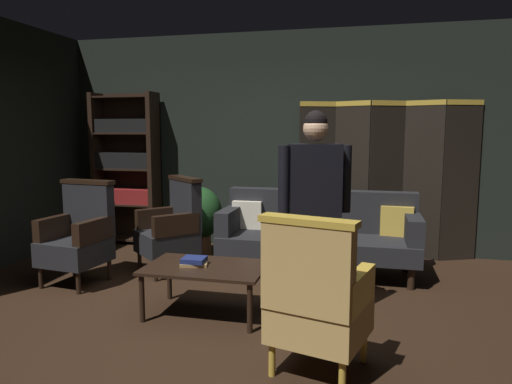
# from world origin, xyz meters

# --- Properties ---
(ground_plane) EXTENTS (10.00, 10.00, 0.00)m
(ground_plane) POSITION_xyz_m (0.00, 0.00, 0.00)
(ground_plane) COLOR black
(back_wall) EXTENTS (7.20, 0.10, 2.80)m
(back_wall) POSITION_xyz_m (0.00, 2.45, 1.40)
(back_wall) COLOR black
(back_wall) RESTS_ON ground_plane
(folding_screen) EXTENTS (2.12, 0.27, 1.90)m
(folding_screen) POSITION_xyz_m (1.28, 2.26, 0.99)
(folding_screen) COLOR black
(folding_screen) RESTS_ON ground_plane
(bookshelf) EXTENTS (0.90, 0.32, 2.05)m
(bookshelf) POSITION_xyz_m (-2.15, 2.19, 1.06)
(bookshelf) COLOR black
(bookshelf) RESTS_ON ground_plane
(velvet_couch) EXTENTS (2.12, 0.78, 0.88)m
(velvet_couch) POSITION_xyz_m (0.55, 1.45, 0.45)
(velvet_couch) COLOR black
(velvet_couch) RESTS_ON ground_plane
(coffee_table) EXTENTS (1.00, 0.64, 0.42)m
(coffee_table) POSITION_xyz_m (-0.24, -0.00, 0.37)
(coffee_table) COLOR black
(coffee_table) RESTS_ON ground_plane
(armchair_gilt_accent) EXTENTS (0.71, 0.71, 1.04)m
(armchair_gilt_accent) POSITION_xyz_m (0.76, -0.76, 0.49)
(armchair_gilt_accent) COLOR gold
(armchair_gilt_accent) RESTS_ON ground_plane
(armchair_wing_left) EXTENTS (0.65, 0.64, 1.04)m
(armchair_wing_left) POSITION_xyz_m (-1.78, 0.51, 0.49)
(armchair_wing_left) COLOR black
(armchair_wing_left) RESTS_ON ground_plane
(armchair_wing_right) EXTENTS (0.82, 0.82, 1.04)m
(armchair_wing_right) POSITION_xyz_m (-1.01, 1.08, 0.49)
(armchair_wing_right) COLOR black
(armchair_wing_right) RESTS_ON ground_plane
(standing_figure) EXTENTS (0.57, 0.32, 1.70)m
(standing_figure) POSITION_xyz_m (0.64, 0.12, 1.03)
(standing_figure) COLOR black
(standing_figure) RESTS_ON ground_plane
(potted_plant) EXTENTS (0.56, 0.56, 0.86)m
(potted_plant) POSITION_xyz_m (-0.96, 1.79, 0.50)
(potted_plant) COLOR brown
(potted_plant) RESTS_ON ground_plane
(book_tan_leather) EXTENTS (0.26, 0.22, 0.03)m
(book_tan_leather) POSITION_xyz_m (-0.35, -0.00, 0.43)
(book_tan_leather) COLOR #9E7A47
(book_tan_leather) RESTS_ON coffee_table
(book_navy_cloth) EXTENTS (0.20, 0.18, 0.04)m
(book_navy_cloth) POSITION_xyz_m (-0.35, -0.00, 0.47)
(book_navy_cloth) COLOR navy
(book_navy_cloth) RESTS_ON book_tan_leather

